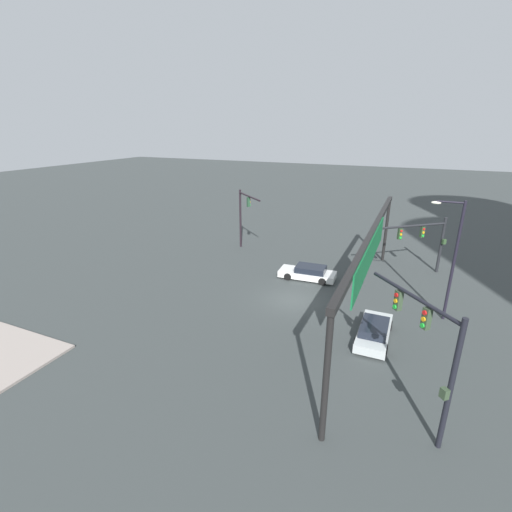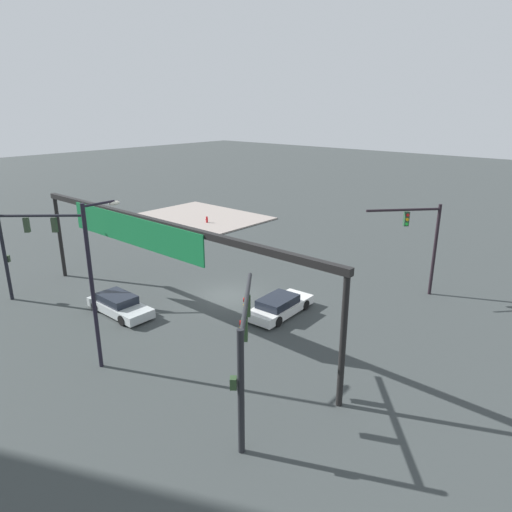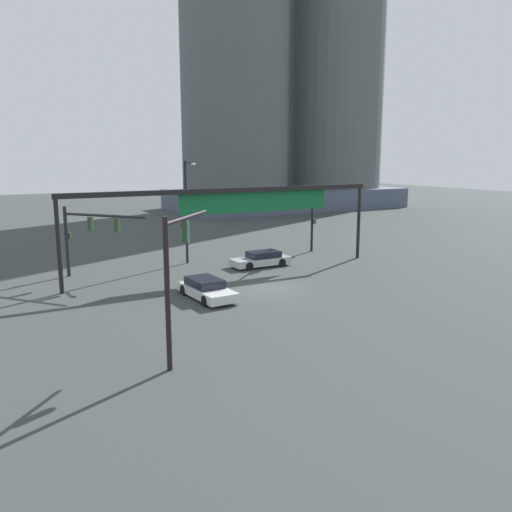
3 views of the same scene
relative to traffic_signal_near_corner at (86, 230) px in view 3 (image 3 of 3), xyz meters
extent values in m
plane|color=#353B3B|center=(9.74, -8.86, -3.54)|extent=(208.42, 208.42, 0.00)
cylinder|color=black|center=(-1.16, 1.40, -0.97)|extent=(0.26, 0.26, 5.13)
cylinder|color=black|center=(1.00, -1.25, 1.06)|extent=(4.45, 5.42, 0.19)
cube|color=#2A4326|center=(0.25, -0.33, 0.44)|extent=(0.40, 0.41, 0.95)
cylinder|color=red|center=(0.37, -0.23, 0.74)|extent=(0.17, 0.19, 0.20)
cylinder|color=orange|center=(0.37, -0.23, 0.44)|extent=(0.17, 0.19, 0.20)
cylinder|color=green|center=(0.37, -0.23, 0.14)|extent=(0.17, 0.19, 0.20)
cube|color=#2A4326|center=(1.67, -2.08, 0.44)|extent=(0.40, 0.41, 0.95)
cylinder|color=red|center=(1.79, -1.98, 0.74)|extent=(0.17, 0.19, 0.20)
cylinder|color=orange|center=(1.79, -1.98, 0.44)|extent=(0.17, 0.19, 0.20)
cylinder|color=green|center=(1.79, -1.98, 0.14)|extent=(0.17, 0.19, 0.20)
cube|color=#2A4326|center=(-0.95, 1.57, -0.55)|extent=(0.38, 0.38, 0.44)
cylinder|color=black|center=(20.29, 1.09, -0.49)|extent=(0.23, 0.23, 6.09)
cylinder|color=black|center=(18.31, -0.72, 2.23)|extent=(4.07, 3.75, 0.17)
cube|color=#31422D|center=(19.00, -0.09, 1.62)|extent=(0.41, 0.41, 0.95)
cylinder|color=red|center=(19.11, -0.21, 1.91)|extent=(0.19, 0.18, 0.20)
cylinder|color=orange|center=(19.11, -0.21, 1.61)|extent=(0.19, 0.18, 0.20)
cylinder|color=green|center=(19.11, -0.21, 1.31)|extent=(0.19, 0.18, 0.20)
cube|color=#31422D|center=(17.70, -1.28, 1.62)|extent=(0.41, 0.41, 0.95)
cylinder|color=red|center=(17.81, -1.40, 1.91)|extent=(0.19, 0.18, 0.20)
cylinder|color=orange|center=(17.81, -1.40, 1.61)|extent=(0.19, 0.18, 0.20)
cylinder|color=green|center=(17.81, -1.40, 1.31)|extent=(0.19, 0.18, 0.20)
cube|color=#31422D|center=(20.47, 0.90, -0.74)|extent=(0.38, 0.38, 0.44)
cylinder|color=black|center=(-0.56, -18.39, -0.37)|extent=(0.22, 0.22, 6.33)
cylinder|color=black|center=(1.11, -16.53, 2.48)|extent=(3.45, 3.84, 0.17)
cube|color=#21422C|center=(0.94, -16.72, 1.87)|extent=(0.41, 0.41, 0.95)
cylinder|color=red|center=(0.82, -16.61, 2.17)|extent=(0.18, 0.19, 0.20)
cylinder|color=orange|center=(0.82, -16.61, 1.87)|extent=(0.18, 0.19, 0.20)
cylinder|color=green|center=(0.82, -16.61, 1.57)|extent=(0.18, 0.19, 0.20)
cylinder|color=black|center=(8.22, 1.66, 0.62)|extent=(0.20, 0.20, 8.30)
cylinder|color=black|center=(8.24, 0.84, 4.62)|extent=(0.16, 1.64, 0.12)
ellipsoid|color=silver|center=(8.26, 0.02, 4.52)|extent=(0.31, 0.61, 0.20)
cylinder|color=black|center=(-2.42, -3.49, -0.52)|extent=(0.28, 0.28, 6.03)
cylinder|color=black|center=(21.90, -3.49, -0.52)|extent=(0.28, 0.28, 6.03)
cube|color=black|center=(9.74, -3.49, 2.66)|extent=(24.72, 0.35, 0.35)
cube|color=#126333|center=(12.03, -3.27, 1.84)|extent=(12.58, 0.08, 1.76)
cube|color=#4B5469|center=(40.66, 37.50, -1.90)|extent=(38.22, 18.76, 3.27)
cylinder|color=#515958|center=(30.93, 37.50, 24.88)|extent=(16.76, 16.76, 50.29)
cylinder|color=#515958|center=(50.39, 37.50, 24.88)|extent=(16.76, 16.76, 50.29)
cube|color=silver|center=(5.24, -9.05, -3.10)|extent=(2.16, 4.96, 0.55)
cube|color=black|center=(5.22, -8.76, -2.58)|extent=(1.81, 2.61, 0.50)
cylinder|color=black|center=(6.21, -10.51, -3.22)|extent=(0.25, 0.65, 0.64)
cylinder|color=black|center=(4.43, -10.61, -3.22)|extent=(0.25, 0.65, 0.64)
cylinder|color=black|center=(6.05, -7.50, -3.22)|extent=(0.25, 0.65, 0.64)
cylinder|color=black|center=(4.27, -7.60, -3.22)|extent=(0.25, 0.65, 0.64)
cube|color=#AEB6B6|center=(12.81, -2.46, -3.10)|extent=(4.79, 1.82, 0.55)
cube|color=black|center=(13.10, -2.46, -2.58)|extent=(2.49, 1.60, 0.50)
cylinder|color=black|center=(11.33, -3.31, -3.22)|extent=(0.64, 0.22, 0.64)
cylinder|color=black|center=(11.33, -1.61, -3.22)|extent=(0.64, 0.22, 0.64)
cylinder|color=black|center=(14.30, -3.31, -3.22)|extent=(0.64, 0.22, 0.64)
cylinder|color=black|center=(14.30, -1.62, -3.22)|extent=(0.64, 0.22, 0.64)
camera|label=1|loc=(34.18, -1.12, 9.19)|focal=25.69mm
camera|label=2|loc=(-10.94, 11.76, 8.93)|focal=32.29mm
camera|label=3|loc=(-7.22, -37.54, 5.06)|focal=36.27mm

